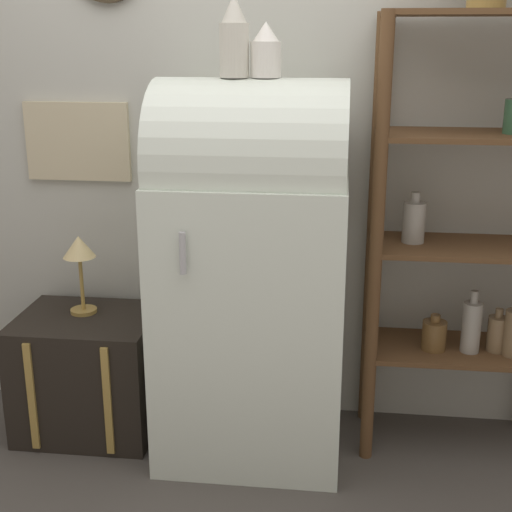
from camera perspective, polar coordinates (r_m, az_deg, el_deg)
name	(u,v)px	position (r m, az deg, el deg)	size (l,w,h in m)	color
ground_plane	(245,475)	(2.89, -0.92, -17.13)	(12.00, 12.00, 0.00)	#4C4742
wall_back	(261,107)	(2.97, 0.39, 11.82)	(7.00, 0.09, 2.70)	#B7B7AD
refrigerator	(252,268)	(2.76, -0.32, -0.94)	(0.72, 0.65, 1.49)	silver
suitcase_trunk	(89,373)	(3.16, -13.19, -9.08)	(0.57, 0.47, 0.51)	black
shelf_unit	(467,227)	(2.84, 16.52, 2.25)	(0.73, 0.36, 1.72)	brown
vase_left	(234,39)	(2.62, -1.76, 16.99)	(0.10, 0.10, 0.29)	beige
vase_center	(266,52)	(2.62, 0.79, 16.03)	(0.11, 0.11, 0.19)	white
desk_lamp	(79,255)	(3.02, -13.94, 0.12)	(0.13, 0.13, 0.34)	#AD8942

